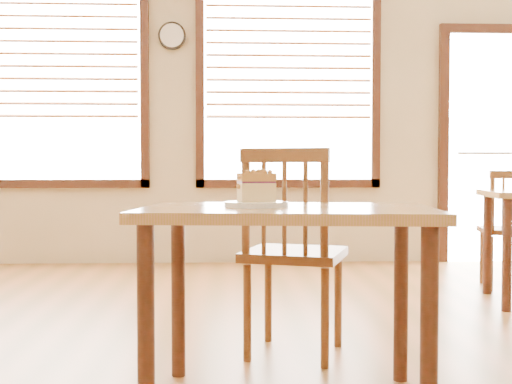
% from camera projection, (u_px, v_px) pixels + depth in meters
% --- Properties ---
extents(window_left, '(1.76, 0.10, 1.96)m').
position_uv_depth(window_left, '(54.00, 72.00, 6.00)').
color(window_left, white).
rests_on(window_left, room_shell).
extents(window_right, '(1.76, 0.10, 1.96)m').
position_uv_depth(window_right, '(288.00, 73.00, 6.09)').
color(window_right, white).
rests_on(window_right, room_shell).
extents(entry_door, '(1.08, 0.06, 2.29)m').
position_uv_depth(entry_door, '(494.00, 138.00, 6.21)').
color(entry_door, white).
rests_on(entry_door, ground).
extents(wall_clock, '(0.26, 0.05, 0.26)m').
position_uv_depth(wall_clock, '(172.00, 36.00, 6.02)').
color(wall_clock, black).
rests_on(wall_clock, room_shell).
extents(cafe_table_main, '(1.16, 0.84, 0.75)m').
position_uv_depth(cafe_table_main, '(287.00, 236.00, 2.43)').
color(cafe_table_main, '#A96B41').
rests_on(cafe_table_main, ground).
extents(cafe_chair_main, '(0.57, 0.57, 1.00)m').
position_uv_depth(cafe_chair_main, '(292.00, 251.00, 3.05)').
color(cafe_chair_main, '#572E18').
rests_on(cafe_chair_main, ground).
extents(cafe_chair_second, '(0.47, 0.47, 0.89)m').
position_uv_depth(cafe_chair_second, '(511.00, 228.00, 4.79)').
color(cafe_chair_second, '#572E18').
rests_on(cafe_chair_second, ground).
extents(plate, '(0.24, 0.24, 0.02)m').
position_uv_depth(plate, '(256.00, 204.00, 2.44)').
color(plate, white).
rests_on(plate, cafe_table_main).
extents(cake_slice, '(0.15, 0.12, 0.13)m').
position_uv_depth(cake_slice, '(256.00, 186.00, 2.44)').
color(cake_slice, '#DDBB7D').
rests_on(cake_slice, plate).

